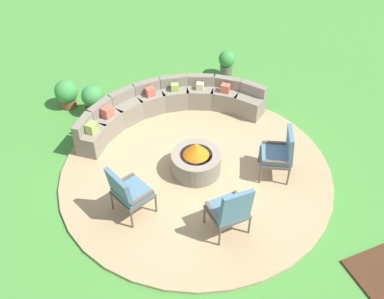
% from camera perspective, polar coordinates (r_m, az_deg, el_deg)
% --- Properties ---
extents(ground_plane, '(24.00, 24.00, 0.00)m').
position_cam_1_polar(ground_plane, '(8.59, 0.52, -3.07)').
color(ground_plane, '#478C38').
extents(patio_circle, '(5.26, 5.26, 0.06)m').
position_cam_1_polar(patio_circle, '(8.57, 0.52, -2.93)').
color(patio_circle, tan).
rests_on(patio_circle, ground_plane).
extents(fire_pit, '(0.96, 0.96, 0.71)m').
position_cam_1_polar(fire_pit, '(8.36, 0.53, -1.44)').
color(fire_pit, gray).
rests_on(fire_pit, patio_circle).
extents(curved_stone_bench, '(4.24, 1.58, 0.71)m').
position_cam_1_polar(curved_stone_bench, '(9.70, -3.34, 5.62)').
color(curved_stone_bench, gray).
rests_on(curved_stone_bench, patio_circle).
extents(lounge_chair_front_left, '(0.77, 0.78, 1.05)m').
position_cam_1_polar(lounge_chair_front_left, '(7.49, -8.35, -5.38)').
color(lounge_chair_front_left, brown).
rests_on(lounge_chair_front_left, patio_circle).
extents(lounge_chair_front_right, '(0.64, 0.61, 1.08)m').
position_cam_1_polar(lounge_chair_front_right, '(7.16, 5.04, -7.82)').
color(lounge_chair_front_right, brown).
rests_on(lounge_chair_front_right, patio_circle).
extents(lounge_chair_back_left, '(0.78, 0.80, 1.03)m').
position_cam_1_polar(lounge_chair_back_left, '(8.29, 11.44, -0.36)').
color(lounge_chair_back_left, brown).
rests_on(lounge_chair_back_left, patio_circle).
extents(potted_plant_0, '(0.50, 0.50, 0.73)m').
position_cam_1_polar(potted_plant_0, '(10.09, -12.75, 6.33)').
color(potted_plant_0, brown).
rests_on(potted_plant_0, ground_plane).
extents(potted_plant_1, '(0.41, 0.41, 0.69)m').
position_cam_1_polar(potted_plant_1, '(11.27, 4.54, 11.29)').
color(potted_plant_1, '#605B56').
rests_on(potted_plant_1, ground_plane).
extents(potted_plant_2, '(0.53, 0.53, 0.68)m').
position_cam_1_polar(potted_plant_2, '(10.49, -16.03, 7.07)').
color(potted_plant_2, brown).
rests_on(potted_plant_2, ground_plane).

